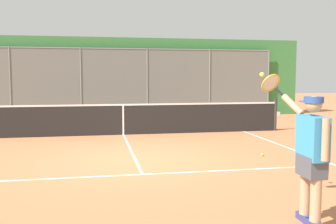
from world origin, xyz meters
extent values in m
plane|color=#B76B42|center=(0.00, 0.00, 0.00)|extent=(60.00, 60.00, 0.00)
cube|color=white|center=(0.00, 1.34, 0.00)|extent=(6.17, 0.05, 0.01)
cube|color=white|center=(-3.96, 0.89, 0.00)|extent=(0.05, 8.99, 0.01)
cube|color=white|center=(0.00, -1.13, 0.00)|extent=(0.05, 4.94, 0.01)
cylinder|color=slate|center=(-7.14, -8.55, 1.52)|extent=(0.07, 0.07, 3.04)
cylinder|color=slate|center=(-4.29, -8.55, 1.52)|extent=(0.07, 0.07, 3.04)
cylinder|color=slate|center=(-1.43, -8.55, 1.52)|extent=(0.07, 0.07, 3.04)
cylinder|color=slate|center=(1.43, -8.55, 1.52)|extent=(0.07, 0.07, 3.04)
cylinder|color=slate|center=(4.29, -8.55, 1.52)|extent=(0.07, 0.07, 3.04)
cylinder|color=slate|center=(0.00, -8.55, 3.00)|extent=(14.29, 0.05, 0.05)
cube|color=slate|center=(0.00, -8.55, 1.52)|extent=(14.29, 0.02, 3.04)
cube|color=#387A3D|center=(0.00, -9.20, 1.76)|extent=(17.29, 0.90, 3.51)
cube|color=silver|center=(0.00, -8.37, 0.07)|extent=(15.29, 0.18, 0.15)
cylinder|color=#2D2D2D|center=(-5.07, -3.61, 0.54)|extent=(0.09, 0.09, 1.07)
cube|color=black|center=(0.00, -3.61, 0.46)|extent=(10.07, 0.02, 0.91)
cube|color=white|center=(0.00, -3.61, 0.94)|extent=(10.07, 0.04, 0.05)
cube|color=white|center=(0.00, -3.61, 0.46)|extent=(0.05, 0.04, 0.91)
cylinder|color=tan|center=(-1.71, 4.23, 0.45)|extent=(0.13, 0.13, 0.72)
cube|color=navy|center=(-1.72, 3.99, 0.04)|extent=(0.12, 0.26, 0.09)
cylinder|color=tan|center=(-1.72, 3.99, 0.45)|extent=(0.13, 0.13, 0.72)
cube|color=#474C56|center=(-1.71, 4.11, 0.73)|extent=(0.23, 0.39, 0.26)
cube|color=#338CC6|center=(-1.71, 4.11, 1.07)|extent=(0.22, 0.45, 0.52)
cylinder|color=tan|center=(-1.70, 4.39, 1.09)|extent=(0.08, 0.08, 0.48)
cylinder|color=tan|center=(-1.68, 3.69, 1.44)|extent=(0.18, 0.37, 0.28)
sphere|color=tan|center=(-1.71, 4.11, 1.47)|extent=(0.20, 0.20, 0.20)
cylinder|color=#284C93|center=(-1.71, 4.11, 1.53)|extent=(0.24, 0.24, 0.07)
cube|color=#284C93|center=(-1.72, 4.00, 1.50)|extent=(0.18, 0.19, 0.02)
cylinder|color=black|center=(-1.61, 3.47, 1.59)|extent=(0.08, 0.17, 0.13)
torus|color=gold|center=(-1.56, 3.29, 1.71)|extent=(0.33, 0.26, 0.26)
cylinder|color=silver|center=(-1.56, 3.29, 1.71)|extent=(0.28, 0.21, 0.21)
sphere|color=#D6E042|center=(-1.50, 3.11, 1.83)|extent=(0.07, 0.07, 0.07)
sphere|color=#C1D138|center=(-2.88, 0.21, 0.03)|extent=(0.07, 0.07, 0.07)
camera|label=1|loc=(0.82, 8.23, 1.80)|focal=40.92mm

